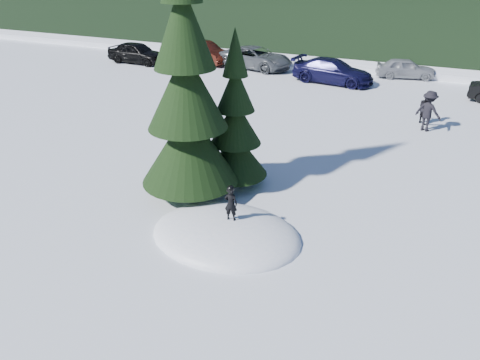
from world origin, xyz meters
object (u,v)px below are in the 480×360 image
at_px(spruce_short, 236,128).
at_px(car_2, 255,58).
at_px(car_0, 137,53).
at_px(spruce_tall, 187,100).
at_px(child_skier, 231,204).
at_px(car_1, 204,52).
at_px(car_4, 406,68).
at_px(adult_0, 425,108).
at_px(adult_2, 428,111).
at_px(car_3, 333,71).

xyz_separation_m(spruce_short, car_2, (-6.59, 17.20, -1.36)).
xyz_separation_m(car_0, car_2, (8.63, 2.04, -0.02)).
bearing_deg(spruce_tall, child_skier, -35.65).
relative_size(spruce_tall, car_1, 1.87).
distance_m(spruce_short, car_1, 20.52).
bearing_deg(child_skier, car_2, -79.67).
relative_size(car_0, car_1, 0.98).
xyz_separation_m(car_2, car_4, (9.98, 1.50, -0.11)).
bearing_deg(car_0, adult_0, -103.22).
bearing_deg(car_2, car_0, 114.28).
distance_m(spruce_short, car_0, 21.52).
bearing_deg(adult_2, child_skier, 92.66).
bearing_deg(adult_2, car_0, 5.55).
bearing_deg(adult_0, adult_2, 152.17).
distance_m(adult_2, car_2, 14.87).
bearing_deg(adult_2, car_1, -5.08).
relative_size(spruce_tall, car_0, 1.91).
height_order(spruce_tall, car_1, spruce_tall).
relative_size(spruce_tall, adult_2, 4.62).
bearing_deg(car_3, spruce_tall, -174.52).
xyz_separation_m(child_skier, car_2, (-7.87, 20.24, -0.25)).
relative_size(car_3, car_4, 1.37).
xyz_separation_m(car_0, car_3, (14.63, 0.32, -0.03)).
relative_size(spruce_short, car_4, 1.44).
bearing_deg(spruce_tall, adult_0, 60.07).
distance_m(child_skier, car_3, 18.62).
distance_m(car_1, car_2, 4.23).
bearing_deg(adult_0, car_4, -25.45).
xyz_separation_m(spruce_tall, adult_2, (6.59, 10.07, -2.39)).
xyz_separation_m(adult_2, car_1, (-16.41, 8.71, -0.17)).
bearing_deg(child_skier, spruce_tall, -46.57).
bearing_deg(car_1, adult_2, -98.53).
bearing_deg(adult_0, child_skier, 124.03).
distance_m(adult_2, car_1, 18.58).
distance_m(adult_0, car_0, 21.33).
xyz_separation_m(car_0, car_1, (4.40, 2.22, -0.01)).
bearing_deg(car_2, car_4, -70.50).
distance_m(spruce_short, adult_0, 11.20).
height_order(spruce_short, car_0, spruce_short).
xyz_separation_m(spruce_tall, car_0, (-14.22, 16.56, -2.55)).
bearing_deg(car_0, car_4, -77.68).
xyz_separation_m(car_0, car_4, (18.61, 3.54, -0.13)).
relative_size(adult_2, car_0, 0.41).
relative_size(car_1, car_4, 1.23).
bearing_deg(child_skier, car_0, -58.73).
bearing_deg(spruce_short, car_2, 110.95).
height_order(car_3, car_4, car_3).
bearing_deg(car_4, adult_0, 179.32).
bearing_deg(spruce_tall, car_0, 130.64).
relative_size(child_skier, car_4, 0.27).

